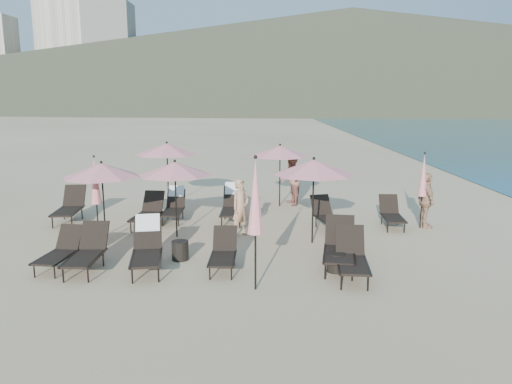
{
  "coord_description": "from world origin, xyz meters",
  "views": [
    {
      "loc": [
        -0.1,
        -11.04,
        3.94
      ],
      "look_at": [
        0.02,
        3.5,
        1.1
      ],
      "focal_mm": 35.0,
      "sensor_mm": 36.0,
      "label": 1
    }
  ],
  "objects_px": {
    "lounger_9": "(233,204)",
    "umbrella_closed_1": "(423,176)",
    "umbrella_closed_2": "(95,181)",
    "lounger_8": "(174,205)",
    "lounger_0": "(60,250)",
    "lounger_5": "(339,246)",
    "lounger_3": "(223,252)",
    "beachgoer_c": "(426,201)",
    "beachgoer_b": "(292,179)",
    "lounger_11": "(392,213)",
    "umbrella_open_2": "(314,167)",
    "umbrella_open_0": "(102,170)",
    "beachgoer_a": "(241,207)",
    "lounger_10": "(327,215)",
    "lounger_1": "(87,251)",
    "lounger_2": "(147,246)",
    "side_table_1": "(336,262)",
    "umbrella_open_4": "(280,151)",
    "umbrella_open_1": "(175,169)",
    "lounger_6": "(70,206)",
    "lounger_4": "(352,256)",
    "lounger_7": "(148,212)",
    "side_table_0": "(180,250)",
    "umbrella_open_3": "(167,149)",
    "umbrella_closed_0": "(255,197)"
  },
  "relations": [
    {
      "from": "umbrella_open_0",
      "to": "lounger_2",
      "type": "bearing_deg",
      "value": -54.01
    },
    {
      "from": "lounger_9",
      "to": "umbrella_closed_1",
      "type": "bearing_deg",
      "value": -8.14
    },
    {
      "from": "lounger_3",
      "to": "beachgoer_b",
      "type": "bearing_deg",
      "value": 74.69
    },
    {
      "from": "lounger_8",
      "to": "side_table_1",
      "type": "distance_m",
      "value": 6.52
    },
    {
      "from": "umbrella_closed_0",
      "to": "side_table_1",
      "type": "relative_size",
      "value": 6.39
    },
    {
      "from": "umbrella_open_1",
      "to": "lounger_6",
      "type": "bearing_deg",
      "value": 153.61
    },
    {
      "from": "umbrella_closed_2",
      "to": "beachgoer_c",
      "type": "xyz_separation_m",
      "value": [
        9.48,
        1.12,
        -0.8
      ]
    },
    {
      "from": "umbrella_closed_1",
      "to": "umbrella_open_1",
      "type": "bearing_deg",
      "value": -173.04
    },
    {
      "from": "umbrella_closed_0",
      "to": "side_table_0",
      "type": "bearing_deg",
      "value": 133.84
    },
    {
      "from": "umbrella_closed_2",
      "to": "beachgoer_c",
      "type": "bearing_deg",
      "value": 6.76
    },
    {
      "from": "lounger_5",
      "to": "umbrella_open_3",
      "type": "bearing_deg",
      "value": 138.13
    },
    {
      "from": "lounger_4",
      "to": "lounger_6",
      "type": "bearing_deg",
      "value": 154.12
    },
    {
      "from": "umbrella_open_0",
      "to": "beachgoer_c",
      "type": "height_order",
      "value": "umbrella_open_0"
    },
    {
      "from": "lounger_2",
      "to": "beachgoer_c",
      "type": "xyz_separation_m",
      "value": [
        7.62,
        3.54,
        0.29
      ]
    },
    {
      "from": "lounger_2",
      "to": "lounger_3",
      "type": "bearing_deg",
      "value": -10.13
    },
    {
      "from": "umbrella_open_1",
      "to": "beachgoer_c",
      "type": "bearing_deg",
      "value": 7.26
    },
    {
      "from": "lounger_10",
      "to": "side_table_1",
      "type": "relative_size",
      "value": 3.86
    },
    {
      "from": "lounger_9",
      "to": "beachgoer_a",
      "type": "xyz_separation_m",
      "value": [
        0.3,
        -1.75,
        0.28
      ]
    },
    {
      "from": "lounger_0",
      "to": "side_table_1",
      "type": "distance_m",
      "value": 6.36
    },
    {
      "from": "lounger_11",
      "to": "lounger_10",
      "type": "bearing_deg",
      "value": -169.81
    },
    {
      "from": "lounger_4",
      "to": "lounger_7",
      "type": "bearing_deg",
      "value": 147.06
    },
    {
      "from": "lounger_9",
      "to": "umbrella_closed_2",
      "type": "distance_m",
      "value": 4.33
    },
    {
      "from": "umbrella_closed_0",
      "to": "lounger_10",
      "type": "bearing_deg",
      "value": 65.39
    },
    {
      "from": "lounger_11",
      "to": "umbrella_open_2",
      "type": "xyz_separation_m",
      "value": [
        -2.6,
        -1.67,
        1.66
      ]
    },
    {
      "from": "lounger_4",
      "to": "lounger_5",
      "type": "distance_m",
      "value": 0.66
    },
    {
      "from": "lounger_0",
      "to": "beachgoer_c",
      "type": "distance_m",
      "value": 10.26
    },
    {
      "from": "umbrella_closed_2",
      "to": "side_table_0",
      "type": "xyz_separation_m",
      "value": [
        2.53,
        -1.81,
        -1.39
      ]
    },
    {
      "from": "beachgoer_b",
      "to": "umbrella_open_4",
      "type": "bearing_deg",
      "value": -79.19
    },
    {
      "from": "lounger_5",
      "to": "side_table_1",
      "type": "xyz_separation_m",
      "value": [
        -0.12,
        -0.32,
        -0.28
      ]
    },
    {
      "from": "umbrella_open_3",
      "to": "side_table_0",
      "type": "relative_size",
      "value": 4.99
    },
    {
      "from": "side_table_0",
      "to": "beachgoer_c",
      "type": "distance_m",
      "value": 7.57
    },
    {
      "from": "lounger_3",
      "to": "beachgoer_a",
      "type": "height_order",
      "value": "beachgoer_a"
    },
    {
      "from": "lounger_10",
      "to": "lounger_0",
      "type": "bearing_deg",
      "value": -166.19
    },
    {
      "from": "lounger_2",
      "to": "beachgoer_a",
      "type": "bearing_deg",
      "value": 43.75
    },
    {
      "from": "lounger_1",
      "to": "lounger_3",
      "type": "distance_m",
      "value": 3.09
    },
    {
      "from": "lounger_8",
      "to": "umbrella_open_0",
      "type": "height_order",
      "value": "umbrella_open_0"
    },
    {
      "from": "lounger_2",
      "to": "beachgoer_a",
      "type": "distance_m",
      "value": 3.44
    },
    {
      "from": "umbrella_closed_1",
      "to": "beachgoer_b",
      "type": "xyz_separation_m",
      "value": [
        -3.63,
        3.24,
        -0.65
      ]
    },
    {
      "from": "lounger_3",
      "to": "beachgoer_c",
      "type": "height_order",
      "value": "beachgoer_c"
    },
    {
      "from": "umbrella_closed_2",
      "to": "lounger_8",
      "type": "bearing_deg",
      "value": 50.34
    },
    {
      "from": "umbrella_open_0",
      "to": "side_table_0",
      "type": "bearing_deg",
      "value": -35.28
    },
    {
      "from": "lounger_3",
      "to": "lounger_4",
      "type": "xyz_separation_m",
      "value": [
        2.84,
        -0.52,
        0.06
      ]
    },
    {
      "from": "lounger_0",
      "to": "lounger_5",
      "type": "bearing_deg",
      "value": 7.69
    },
    {
      "from": "lounger_0",
      "to": "umbrella_open_3",
      "type": "relative_size",
      "value": 0.67
    },
    {
      "from": "lounger_4",
      "to": "beachgoer_b",
      "type": "relative_size",
      "value": 0.94
    },
    {
      "from": "beachgoer_a",
      "to": "lounger_0",
      "type": "bearing_deg",
      "value": 169.52
    },
    {
      "from": "lounger_5",
      "to": "lounger_11",
      "type": "bearing_deg",
      "value": 68.48
    },
    {
      "from": "lounger_4",
      "to": "side_table_0",
      "type": "xyz_separation_m",
      "value": [
        -3.93,
        1.17,
        -0.23
      ]
    },
    {
      "from": "lounger_5",
      "to": "lounger_11",
      "type": "height_order",
      "value": "lounger_5"
    },
    {
      "from": "lounger_0",
      "to": "lounger_2",
      "type": "relative_size",
      "value": 0.83
    }
  ]
}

